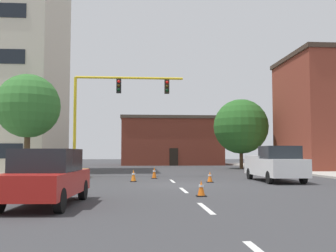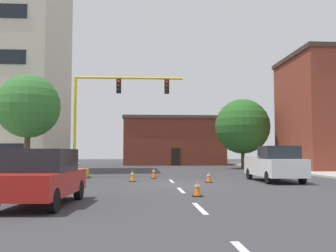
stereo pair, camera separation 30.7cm
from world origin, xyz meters
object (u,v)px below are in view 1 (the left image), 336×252
at_px(traffic_cone_roadside_c, 210,177).
at_px(traffic_cone_roadside_d, 201,188).
at_px(tree_left_near, 28,106).
at_px(traffic_signal_gantry, 90,144).
at_px(sedan_red_near_left, 47,177).
at_px(traffic_cone_roadside_b, 133,176).
at_px(traffic_cone_roadside_a, 154,173).
at_px(tree_right_far, 241,126).
at_px(pickup_truck_white, 275,164).

xyz_separation_m(traffic_cone_roadside_c, traffic_cone_roadside_d, (-1.59, -6.80, 0.00)).
xyz_separation_m(tree_left_near, traffic_cone_roadside_d, (9.32, -10.78, -4.28)).
distance_m(traffic_signal_gantry, sedan_red_near_left, 14.35).
bearing_deg(tree_left_near, traffic_signal_gantry, 20.48).
relative_size(traffic_cone_roadside_b, traffic_cone_roadside_d, 1.13).
bearing_deg(traffic_cone_roadside_a, tree_right_far, 57.00).
height_order(pickup_truck_white, traffic_cone_roadside_b, pickup_truck_white).
distance_m(tree_right_far, traffic_cone_roadside_a, 17.95).
xyz_separation_m(traffic_signal_gantry, pickup_truck_white, (10.98, -4.97, -1.22)).
height_order(sedan_red_near_left, traffic_cone_roadside_b, sedan_red_near_left).
bearing_deg(tree_left_near, tree_right_far, 38.86).
xyz_separation_m(tree_right_far, traffic_cone_roadside_a, (-9.53, -14.68, -3.96)).
xyz_separation_m(traffic_signal_gantry, sedan_red_near_left, (0.42, -14.28, -1.31)).
xyz_separation_m(pickup_truck_white, traffic_cone_roadside_c, (-3.79, -0.41, -0.68)).
distance_m(sedan_red_near_left, traffic_cone_roadside_a, 12.94).
bearing_deg(traffic_cone_roadside_b, traffic_cone_roadside_d, -71.41).
bearing_deg(traffic_cone_roadside_d, traffic_cone_roadside_b, 108.59).
distance_m(traffic_signal_gantry, traffic_cone_roadside_c, 9.17).
height_order(tree_left_near, traffic_cone_roadside_d, tree_left_near).
height_order(traffic_cone_roadside_a, traffic_cone_roadside_d, traffic_cone_roadside_a).
bearing_deg(traffic_cone_roadside_d, traffic_signal_gantry, 114.68).
xyz_separation_m(tree_left_near, pickup_truck_white, (14.71, -3.57, -3.60)).
bearing_deg(sedan_red_near_left, traffic_cone_roadside_b, 75.28).
xyz_separation_m(traffic_signal_gantry, tree_left_near, (-3.73, -1.39, 2.38)).
distance_m(tree_left_near, sedan_red_near_left, 14.03).
relative_size(tree_right_far, traffic_cone_roadside_c, 11.79).
distance_m(tree_left_near, pickup_truck_white, 15.56).
height_order(tree_right_far, traffic_cone_roadside_c, tree_right_far).
bearing_deg(pickup_truck_white, tree_right_far, 80.90).
distance_m(traffic_signal_gantry, tree_left_near, 4.64).
bearing_deg(traffic_cone_roadside_d, pickup_truck_white, 53.23).
relative_size(pickup_truck_white, sedan_red_near_left, 1.17).
bearing_deg(tree_right_far, traffic_signal_gantry, -137.31).
xyz_separation_m(pickup_truck_white, traffic_cone_roadside_b, (-7.97, 0.50, -0.64)).
bearing_deg(traffic_cone_roadside_b, sedan_red_near_left, -104.72).
bearing_deg(traffic_signal_gantry, pickup_truck_white, -24.34).
distance_m(pickup_truck_white, traffic_cone_roadside_a, 7.38).
bearing_deg(pickup_truck_white, traffic_cone_roadside_a, 155.66).
bearing_deg(traffic_cone_roadside_d, tree_left_near, 130.85).
xyz_separation_m(sedan_red_near_left, traffic_cone_roadside_d, (5.17, 2.11, -0.59)).
bearing_deg(pickup_truck_white, traffic_cone_roadside_c, -173.85).
distance_m(traffic_signal_gantry, tree_right_far, 18.91).
height_order(tree_right_far, traffic_cone_roadside_d, tree_right_far).
distance_m(tree_right_far, tree_left_near, 22.53).
height_order(traffic_cone_roadside_b, traffic_cone_roadside_d, traffic_cone_roadside_b).
distance_m(tree_right_far, traffic_cone_roadside_c, 19.71).
relative_size(sedan_red_near_left, traffic_cone_roadside_b, 6.75).
xyz_separation_m(traffic_cone_roadside_a, traffic_cone_roadside_b, (-1.28, -2.53, -0.03)).
bearing_deg(tree_right_far, traffic_cone_roadside_d, -108.26).
bearing_deg(pickup_truck_white, traffic_cone_roadside_d, -126.77).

